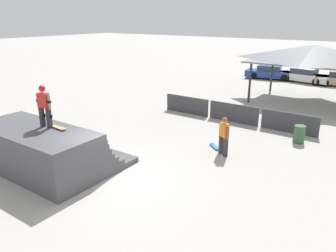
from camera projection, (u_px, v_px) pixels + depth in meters
The scene contains 11 objects.
ground_plane at pixel (113, 180), 12.12m from camera, with size 160.00×160.00×0.00m, color #ADA8A0.
quarter_pipe_ramp at pixel (44, 150), 12.82m from camera, with size 5.32×4.02×1.73m.
skater_on_deck at pixel (44, 104), 12.17m from camera, with size 0.70×0.29×1.62m.
skateboard_on_deck at pixel (59, 127), 12.26m from camera, with size 0.82×0.26×0.09m.
bystander_walking at pixel (224, 134), 14.01m from camera, with size 0.63×0.47×1.71m.
skateboard_on_ground at pixel (214, 146), 15.07m from camera, with size 0.73×0.63×0.09m.
barrier_fence at pixel (234, 113), 18.60m from camera, with size 9.15×0.12×1.05m.
pavilion_shelter at pixel (313, 54), 21.92m from camera, with size 7.95×5.50×3.96m.
trash_bin at pixel (299, 134), 15.55m from camera, with size 0.52×0.52×0.85m, color #385B3D.
parked_car_blue at pixel (270, 73), 31.38m from camera, with size 4.76×2.38×1.27m.
parked_car_white at pixel (305, 76), 29.77m from camera, with size 4.67×2.46×1.27m.
Camera 1 is at (7.89, -7.72, 5.76)m, focal length 35.00 mm.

